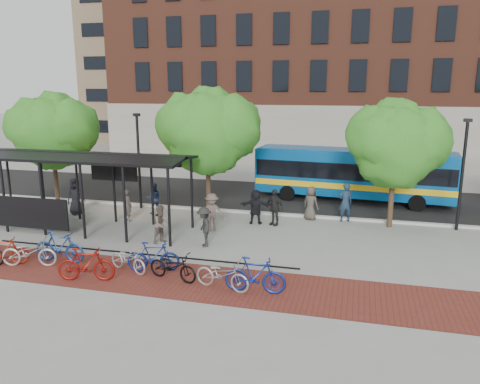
% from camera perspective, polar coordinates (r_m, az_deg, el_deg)
% --- Properties ---
extents(ground, '(160.00, 160.00, 0.00)m').
position_cam_1_polar(ground, '(20.62, 1.27, -5.65)').
color(ground, '#9E9E99').
rests_on(ground, ground).
extents(asphalt_street, '(160.00, 8.00, 0.01)m').
position_cam_1_polar(asphalt_street, '(28.18, 4.98, -0.62)').
color(asphalt_street, black).
rests_on(asphalt_street, ground).
extents(curb, '(160.00, 0.25, 0.12)m').
position_cam_1_polar(curb, '(24.35, 3.42, -2.62)').
color(curb, '#B7B7B2').
rests_on(curb, ground).
extents(brick_strip, '(24.00, 3.00, 0.01)m').
position_cam_1_polar(brick_strip, '(16.78, -9.51, -10.28)').
color(brick_strip, maroon).
rests_on(brick_strip, ground).
extents(bike_rack_rail, '(12.00, 0.05, 0.95)m').
position_cam_1_polar(bike_rack_rail, '(18.05, -12.17, -8.70)').
color(bike_rack_rail, black).
rests_on(bike_rack_rail, ground).
extents(building_brick, '(55.00, 14.00, 20.00)m').
position_cam_1_polar(building_brick, '(45.52, 22.35, 16.28)').
color(building_brick, brown).
rests_on(building_brick, ground).
extents(building_tower, '(22.00, 22.00, 30.00)m').
position_cam_1_polar(building_tower, '(63.05, -4.93, 20.51)').
color(building_tower, '#7A664C').
rests_on(building_tower, ground).
extents(bus_shelter, '(10.60, 3.07, 3.60)m').
position_cam_1_polar(bus_shelter, '(22.70, -19.43, 3.13)').
color(bus_shelter, black).
rests_on(bus_shelter, ground).
extents(tree_a, '(4.90, 4.00, 6.18)m').
position_cam_1_polar(tree_a, '(27.82, -21.79, 7.19)').
color(tree_a, '#382619').
rests_on(tree_a, ground).
extents(tree_b, '(5.15, 4.20, 6.47)m').
position_cam_1_polar(tree_b, '(23.66, -3.73, 7.77)').
color(tree_b, '#382619').
rests_on(tree_b, ground).
extents(tree_c, '(4.66, 3.80, 5.92)m').
position_cam_1_polar(tree_c, '(22.60, 18.64, 5.86)').
color(tree_c, '#382619').
rests_on(tree_c, ground).
extents(lamp_post_left, '(0.35, 0.20, 5.12)m').
position_cam_1_polar(lamp_post_left, '(25.65, -12.25, 4.05)').
color(lamp_post_left, black).
rests_on(lamp_post_left, ground).
extents(lamp_post_right, '(0.35, 0.20, 5.12)m').
position_cam_1_polar(lamp_post_right, '(23.41, 25.49, 2.26)').
color(lamp_post_right, black).
rests_on(lamp_post_right, ground).
extents(bus, '(11.24, 3.43, 2.99)m').
position_cam_1_polar(bus, '(27.60, 13.61, 2.41)').
color(bus, '#085299').
rests_on(bus, ground).
extents(bike_1, '(1.86, 1.16, 1.08)m').
position_cam_1_polar(bike_1, '(19.57, -26.93, -6.45)').
color(bike_1, '#9B250E').
rests_on(bike_1, ground).
extents(bike_2, '(2.15, 1.17, 1.07)m').
position_cam_1_polar(bike_2, '(19.06, -24.32, -6.71)').
color(bike_2, '#B2B2B5').
rests_on(bike_2, ground).
extents(bike_3, '(2.03, 0.64, 1.21)m').
position_cam_1_polar(bike_3, '(19.00, -21.13, -6.26)').
color(bike_3, navy).
rests_on(bike_3, ground).
extents(bike_5, '(2.05, 1.00, 1.19)m').
position_cam_1_polar(bike_5, '(16.95, -18.26, -8.37)').
color(bike_5, maroon).
rests_on(bike_5, ground).
extents(bike_6, '(1.87, 1.21, 0.93)m').
position_cam_1_polar(bike_6, '(17.40, -13.48, -7.96)').
color(bike_6, '#B5B4B7').
rests_on(bike_6, ground).
extents(bike_7, '(1.93, 1.05, 1.12)m').
position_cam_1_polar(bike_7, '(17.18, -10.51, -7.75)').
color(bike_7, navy).
rests_on(bike_7, ground).
extents(bike_8, '(2.00, 1.09, 1.00)m').
position_cam_1_polar(bike_8, '(16.37, -8.20, -8.95)').
color(bike_8, black).
rests_on(bike_8, ground).
extents(bike_10, '(2.06, 1.08, 1.03)m').
position_cam_1_polar(bike_10, '(15.53, -2.17, -10.00)').
color(bike_10, '#A0A0A2').
rests_on(bike_10, ground).
extents(bike_11, '(2.03, 0.65, 1.20)m').
position_cam_1_polar(bike_11, '(15.24, 1.85, -10.10)').
color(bike_11, navy).
rests_on(bike_11, ground).
extents(pedestrian_0, '(1.03, 1.10, 1.89)m').
position_cam_1_polar(pedestrian_0, '(25.65, -19.42, -0.49)').
color(pedestrian_0, black).
rests_on(pedestrian_0, ground).
extents(pedestrian_1, '(0.69, 0.58, 1.60)m').
position_cam_1_polar(pedestrian_1, '(23.66, -13.58, -1.57)').
color(pedestrian_1, '#403833').
rests_on(pedestrian_1, ground).
extents(pedestrian_2, '(0.98, 0.89, 1.63)m').
position_cam_1_polar(pedestrian_2, '(24.72, -10.48, -0.77)').
color(pedestrian_2, '#1D2845').
rests_on(pedestrian_2, ground).
extents(pedestrian_3, '(1.30, 1.01, 1.77)m').
position_cam_1_polar(pedestrian_3, '(21.42, -3.44, -2.48)').
color(pedestrian_3, brown).
rests_on(pedestrian_3, ground).
extents(pedestrian_4, '(1.11, 0.87, 1.76)m').
position_cam_1_polar(pedestrian_4, '(22.35, 4.22, -1.87)').
color(pedestrian_4, black).
rests_on(pedestrian_4, ground).
extents(pedestrian_5, '(1.63, 0.69, 1.71)m').
position_cam_1_polar(pedestrian_5, '(22.53, 1.91, -1.79)').
color(pedestrian_5, black).
rests_on(pedestrian_5, ground).
extents(pedestrian_6, '(0.98, 0.85, 1.69)m').
position_cam_1_polar(pedestrian_6, '(23.47, 8.62, -1.35)').
color(pedestrian_6, '#464038').
rests_on(pedestrian_6, ground).
extents(pedestrian_7, '(0.83, 0.68, 1.94)m').
position_cam_1_polar(pedestrian_7, '(23.43, 12.71, -1.23)').
color(pedestrian_7, '#1C2E42').
rests_on(pedestrian_7, ground).
extents(pedestrian_8, '(0.94, 1.00, 1.64)m').
position_cam_1_polar(pedestrian_8, '(20.10, -9.55, -3.87)').
color(pedestrian_8, brown).
rests_on(pedestrian_8, ground).
extents(pedestrian_9, '(1.05, 1.25, 1.68)m').
position_cam_1_polar(pedestrian_9, '(19.42, -4.39, -4.27)').
color(pedestrian_9, '#242424').
rests_on(pedestrian_9, ground).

